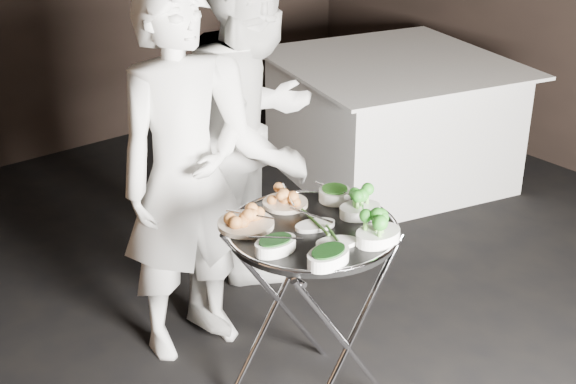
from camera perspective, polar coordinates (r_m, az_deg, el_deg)
tray_stand at (r=3.31m, az=1.66°, el=-8.42°), size 0.57×0.48×0.84m
serving_tray at (r=3.12m, az=1.74°, el=-2.72°), size 0.68×0.68×0.04m
potato_plate_a at (r=3.11m, az=-3.03°, el=-1.87°), size 0.22×0.22×0.08m
potato_plate_b at (r=3.28m, az=-0.20°, el=-0.47°), size 0.19×0.19×0.07m
greens_bowl at (r=3.32m, az=3.34°, el=-0.05°), size 0.14×0.14×0.08m
asparagus_plate_a at (r=3.11m, az=1.95°, el=-2.29°), size 0.18×0.13×0.03m
asparagus_plate_b at (r=2.99m, az=3.47°, el=-3.53°), size 0.18×0.15×0.03m
spinach_bowl_a at (r=2.94m, az=-0.90°, el=-3.69°), size 0.17×0.12×0.07m
spinach_bowl_b at (r=2.86m, az=2.88°, el=-4.50°), size 0.20×0.14×0.08m
broccoli_bowl_a at (r=3.20m, az=5.14°, el=-1.17°), size 0.20×0.17×0.07m
broccoli_bowl_b at (r=3.02m, az=6.42°, el=-2.95°), size 0.19×0.15×0.08m
serving_utensils at (r=3.14m, az=1.17°, el=-1.18°), size 0.59×0.43×0.01m
waiter_left at (r=3.55m, az=-7.29°, el=1.14°), size 0.67×0.47×1.73m
waiter_right at (r=3.83m, az=-2.30°, el=4.13°), size 1.09×0.98×1.85m
dining_table at (r=5.52m, az=7.28°, el=5.11°), size 1.45×1.45×0.83m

